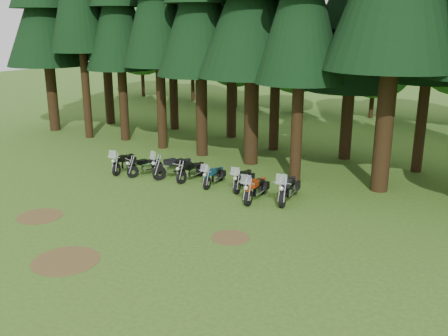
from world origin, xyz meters
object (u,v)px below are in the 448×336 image
at_px(motorcycle_4, 214,177).
at_px(motorcycle_7, 288,190).
at_px(motorcycle_6, 255,189).
at_px(motorcycle_5, 243,180).
at_px(motorcycle_1, 145,167).
at_px(motorcycle_2, 173,167).
at_px(motorcycle_0, 124,163).
at_px(motorcycle_3, 191,171).

xyz_separation_m(motorcycle_4, motorcycle_7, (3.93, -0.06, 0.09)).
bearing_deg(motorcycle_6, motorcycle_7, 20.03).
bearing_deg(motorcycle_6, motorcycle_4, 157.60).
relative_size(motorcycle_5, motorcycle_6, 0.91).
bearing_deg(motorcycle_1, motorcycle_2, 36.60).
relative_size(motorcycle_2, motorcycle_7, 0.96).
xyz_separation_m(motorcycle_4, motorcycle_5, (1.47, 0.26, 0.02)).
relative_size(motorcycle_4, motorcycle_5, 0.96).
xyz_separation_m(motorcycle_0, motorcycle_5, (6.64, 1.01, -0.02)).
bearing_deg(motorcycle_6, motorcycle_0, 172.59).
xyz_separation_m(motorcycle_3, motorcycle_4, (1.39, -0.06, -0.01)).
relative_size(motorcycle_3, motorcycle_6, 0.90).
xyz_separation_m(motorcycle_0, motorcycle_4, (5.17, 0.75, -0.04)).
bearing_deg(motorcycle_4, motorcycle_0, -179.96).
distance_m(motorcycle_6, motorcycle_7, 1.39).
bearing_deg(motorcycle_1, motorcycle_6, 15.75).
xyz_separation_m(motorcycle_6, motorcycle_7, (1.23, 0.65, 0.03)).
height_order(motorcycle_1, motorcycle_6, motorcycle_6).
relative_size(motorcycle_0, motorcycle_2, 0.93).
relative_size(motorcycle_4, motorcycle_7, 0.82).
bearing_deg(motorcycle_0, motorcycle_7, -10.87).
bearing_deg(motorcycle_1, motorcycle_4, 25.34).
xyz_separation_m(motorcycle_0, motorcycle_1, (1.32, 0.19, -0.04)).
distance_m(motorcycle_4, motorcycle_5, 1.49).
xyz_separation_m(motorcycle_5, motorcycle_6, (1.23, -0.97, 0.04)).
bearing_deg(motorcycle_5, motorcycle_3, 173.65).
height_order(motorcycle_0, motorcycle_7, motorcycle_7).
relative_size(motorcycle_3, motorcycle_4, 1.03).
bearing_deg(motorcycle_1, motorcycle_7, 20.73).
xyz_separation_m(motorcycle_2, motorcycle_3, (1.03, 0.12, -0.07)).
height_order(motorcycle_4, motorcycle_6, motorcycle_6).
xyz_separation_m(motorcycle_1, motorcycle_4, (3.84, 0.56, 0.00)).
distance_m(motorcycle_1, motorcycle_6, 6.55).
bearing_deg(motorcycle_0, motorcycle_2, -1.04).
height_order(motorcycle_6, motorcycle_7, motorcycle_7).
bearing_deg(motorcycle_5, motorcycle_2, 174.35).
bearing_deg(motorcycle_0, motorcycle_3, -3.08).
height_order(motorcycle_1, motorcycle_5, motorcycle_5).
xyz_separation_m(motorcycle_1, motorcycle_3, (2.46, 0.62, 0.01)).
bearing_deg(motorcycle_7, motorcycle_4, 166.82).
relative_size(motorcycle_6, motorcycle_7, 0.94).
relative_size(motorcycle_0, motorcycle_3, 1.04).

